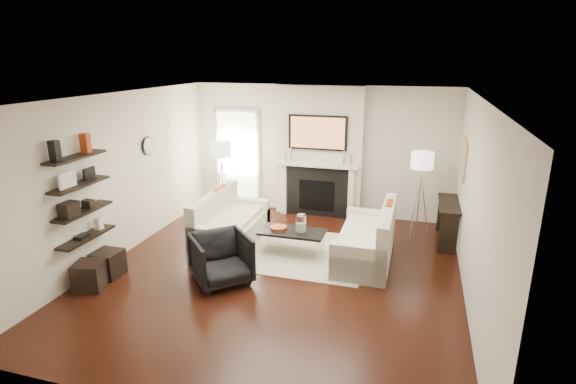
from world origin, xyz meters
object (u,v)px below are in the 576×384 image
(coffee_table, at_px, (292,232))
(lamp_right_shade, at_px, (422,160))
(lamp_left_shade, at_px, (221,149))
(loveseat_left_base, at_px, (232,232))
(loveseat_right_base, at_px, (365,248))
(armchair, at_px, (221,257))
(ottoman_near, at_px, (108,264))

(coffee_table, relative_size, lamp_right_shade, 2.75)
(coffee_table, relative_size, lamp_left_shade, 2.75)
(loveseat_left_base, height_order, coffee_table, same)
(loveseat_right_base, height_order, armchair, armchair)
(loveseat_right_base, relative_size, ottoman_near, 4.50)
(loveseat_right_base, bearing_deg, loveseat_left_base, 179.49)
(loveseat_right_base, relative_size, lamp_left_shade, 4.50)
(loveseat_left_base, bearing_deg, ottoman_near, -128.17)
(loveseat_left_base, relative_size, lamp_left_shade, 4.50)
(loveseat_right_base, xyz_separation_m, ottoman_near, (-3.71, -1.67, -0.01))
(loveseat_left_base, distance_m, loveseat_right_base, 2.38)
(coffee_table, distance_m, armchair, 1.46)
(lamp_right_shade, bearing_deg, loveseat_left_base, -157.08)
(coffee_table, relative_size, ottoman_near, 2.75)
(lamp_left_shade, bearing_deg, ottoman_near, -101.99)
(armchair, bearing_deg, lamp_right_shade, 1.33)
(loveseat_left_base, relative_size, loveseat_right_base, 1.00)
(lamp_right_shade, height_order, ottoman_near, lamp_right_shade)
(coffee_table, relative_size, armchair, 1.36)
(coffee_table, distance_m, lamp_right_shade, 2.71)
(coffee_table, height_order, ottoman_near, coffee_table)
(armchair, bearing_deg, loveseat_left_base, 63.96)
(lamp_left_shade, bearing_deg, coffee_table, -35.66)
(loveseat_right_base, xyz_separation_m, coffee_table, (-1.21, -0.10, 0.19))
(lamp_left_shade, bearing_deg, loveseat_right_base, -21.95)
(loveseat_right_base, distance_m, lamp_left_shade, 3.56)
(loveseat_left_base, xyz_separation_m, lamp_left_shade, (-0.71, 1.23, 1.24))
(armchair, height_order, lamp_left_shade, lamp_left_shade)
(loveseat_right_base, height_order, coffee_table, same)
(loveseat_right_base, distance_m, ottoman_near, 4.07)
(lamp_left_shade, bearing_deg, loveseat_left_base, -59.85)
(loveseat_left_base, relative_size, ottoman_near, 4.50)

